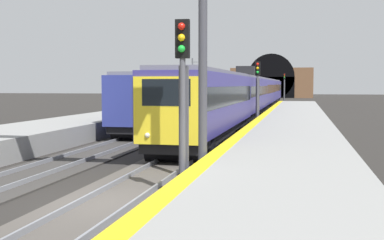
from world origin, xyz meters
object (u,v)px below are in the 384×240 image
railway_signal_near (183,91)px  railway_signal_mid (258,87)px  train_main_approaching (255,93)px  overhead_signal_gantry (82,6)px  catenary_mast_near (193,81)px  railway_signal_far (284,84)px  train_adjacent_platform (213,94)px

railway_signal_near → railway_signal_mid: 24.46m
train_main_approaching → railway_signal_mid: railway_signal_mid is taller
overhead_signal_gantry → train_main_approaching: bearing=-3.1°
overhead_signal_gantry → catenary_mast_near: overhead_signal_gantry is taller
train_main_approaching → railway_signal_far: railway_signal_far is taller
train_main_approaching → overhead_signal_gantry: 39.77m
railway_signal_mid → railway_signal_far: (61.03, 0.00, 0.23)m
train_main_approaching → overhead_signal_gantry: bearing=-2.9°
catenary_mast_near → overhead_signal_gantry: bearing=-171.4°
railway_signal_near → catenary_mast_near: (63.18, 13.17, 0.74)m
railway_signal_near → overhead_signal_gantry: (2.25, 3.93, 2.76)m
overhead_signal_gantry → catenary_mast_near: bearing=8.6°
railway_signal_mid → overhead_signal_gantry: 22.73m
railway_signal_near → overhead_signal_gantry: overhead_signal_gantry is taller
railway_signal_far → catenary_mast_near: 25.91m
railway_signal_near → catenary_mast_near: 64.54m
train_main_approaching → railway_signal_near: 41.84m
railway_signal_mid → catenary_mast_near: catenary_mast_near is taller
train_main_approaching → railway_signal_far: 43.74m
train_main_approaching → railway_signal_near: size_ratio=14.83×
train_adjacent_platform → railway_signal_near: size_ratio=11.30×
railway_signal_mid → overhead_signal_gantry: size_ratio=0.59×
train_adjacent_platform → overhead_signal_gantry: bearing=-177.0°
train_adjacent_platform → railway_signal_far: (44.92, -6.10, 0.98)m
railway_signal_mid → railway_signal_far: railway_signal_far is taller
railway_signal_mid → railway_signal_far: 61.03m
railway_signal_far → overhead_signal_gantry: 83.38m
railway_signal_near → catenary_mast_near: bearing=-168.2°
train_main_approaching → railway_signal_far: bearing=177.9°
railway_signal_far → catenary_mast_near: size_ratio=0.73×
train_main_approaching → railway_signal_near: bearing=2.6°
railway_signal_near → overhead_signal_gantry: size_ratio=0.59×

